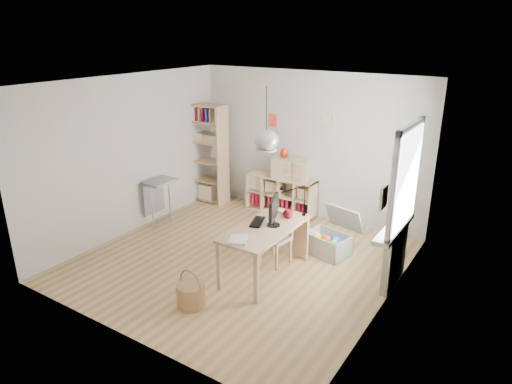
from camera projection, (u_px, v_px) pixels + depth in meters
The scene contains 20 objects.
ground at pixel (240, 260), 7.08m from camera, with size 4.50×4.50×0.00m, color tan.
room_shell at pixel (266, 140), 6.00m from camera, with size 4.50×4.50×4.50m.
window_unit at pixel (406, 179), 5.89m from camera, with size 0.07×1.16×1.46m.
radiator at pixel (395, 258), 6.30m from camera, with size 0.10×0.80×0.80m, color beige.
windowsill at pixel (394, 229), 6.18m from camera, with size 0.22×1.20×0.06m, color white.
desk at pixel (265, 233), 6.46m from camera, with size 0.70×1.50×0.75m.
cube_shelf at pixel (281, 197), 8.86m from camera, with size 1.40×0.38×0.72m.
tall_bookshelf at pixel (207, 150), 9.17m from camera, with size 0.80×0.38×2.00m.
side_table at pixel (157, 189), 8.17m from camera, with size 0.40×0.55×0.85m.
chair at pixel (278, 235), 6.89m from camera, with size 0.44×0.44×0.78m.
wicker_basket at pixel (191, 294), 5.86m from camera, with size 0.38×0.37×0.52m.
storage_chest at pixel (330, 239), 7.23m from camera, with size 0.82×0.89×0.71m.
monitor at pixel (274, 210), 6.39m from camera, with size 0.20×0.47×0.42m.
keyboard at pixel (258, 222), 6.57m from camera, with size 0.15×0.40×0.02m, color black.
task_lamp at pixel (291, 196), 6.78m from camera, with size 0.40×0.15×0.42m.
yarn_ball at pixel (288, 214), 6.68m from camera, with size 0.15×0.15×0.15m, color #480913.
paper_tray at pixel (238, 240), 6.00m from camera, with size 0.23×0.29×0.03m, color white.
drawer_chest at pixel (291, 169), 8.51m from camera, with size 0.68×0.31×0.39m, color beige.
red_vase at pixel (284, 153), 8.49m from camera, with size 0.15×0.15×0.18m, color #9F1C0D.
potted_plant at pixel (402, 208), 6.40m from camera, with size 0.28×0.24×0.31m, color #266528.
Camera 1 is at (3.62, -5.16, 3.39)m, focal length 32.00 mm.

